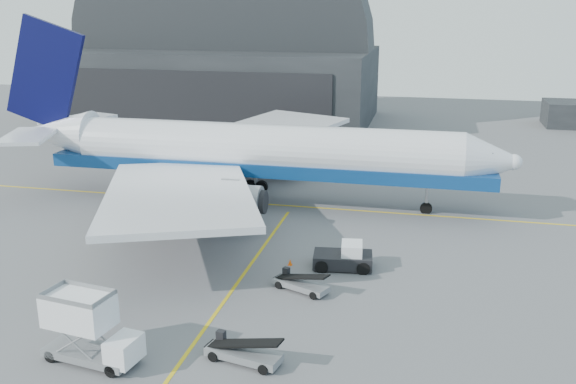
% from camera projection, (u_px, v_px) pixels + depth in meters
% --- Properties ---
extents(ground, '(200.00, 200.00, 0.00)m').
position_uv_depth(ground, '(232.00, 290.00, 45.26)').
color(ground, '#565659').
rests_on(ground, ground).
extents(taxi_lines, '(80.00, 42.12, 0.02)m').
position_uv_depth(taxi_lines, '(275.00, 230.00, 57.10)').
color(taxi_lines, gold).
rests_on(taxi_lines, ground).
extents(hangar, '(50.00, 28.30, 28.00)m').
position_uv_depth(hangar, '(222.00, 64.00, 107.91)').
color(hangar, black).
rests_on(hangar, ground).
extents(airliner, '(52.83, 51.23, 18.54)m').
position_uv_depth(airliner, '(246.00, 151.00, 64.13)').
color(airliner, white).
rests_on(airliner, ground).
extents(catering_truck, '(5.98, 2.97, 3.94)m').
position_uv_depth(catering_truck, '(88.00, 329.00, 35.87)').
color(catering_truck, gray).
rests_on(catering_truck, ground).
extents(pushback_tug, '(4.71, 3.08, 2.06)m').
position_uv_depth(pushback_tug, '(345.00, 258.00, 48.98)').
color(pushback_tug, black).
rests_on(pushback_tug, ground).
extents(belt_loader_a, '(4.77, 2.39, 1.78)m').
position_uv_depth(belt_loader_a, '(243.00, 352.00, 36.22)').
color(belt_loader_a, gray).
rests_on(belt_loader_a, ground).
extents(belt_loader_b, '(4.33, 2.85, 1.65)m').
position_uv_depth(belt_loader_b, '(301.00, 284.00, 45.15)').
color(belt_loader_b, gray).
rests_on(belt_loader_b, ground).
extents(traffic_cone, '(0.33, 0.33, 0.48)m').
position_uv_depth(traffic_cone, '(290.00, 262.00, 49.57)').
color(traffic_cone, '#FA5607').
rests_on(traffic_cone, ground).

